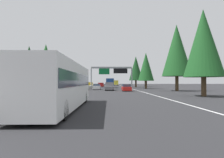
% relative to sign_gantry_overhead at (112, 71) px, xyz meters
% --- Properties ---
extents(ground_plane, '(320.00, 320.00, 0.00)m').
position_rel_sign_gantry_overhead_xyz_m(ground_plane, '(6.43, 6.03, -5.21)').
color(ground_plane, '#262628').
extents(median_barrier, '(180.00, 0.56, 0.90)m').
position_rel_sign_gantry_overhead_xyz_m(median_barrier, '(26.43, 6.33, -4.76)').
color(median_barrier, '#9E9B93').
rests_on(median_barrier, ground).
extents(shoulder_stripe_right, '(160.00, 0.16, 0.01)m').
position_rel_sign_gantry_overhead_xyz_m(shoulder_stripe_right, '(16.43, -5.49, -5.21)').
color(shoulder_stripe_right, silver).
rests_on(shoulder_stripe_right, ground).
extents(shoulder_stripe_median, '(160.00, 0.16, 0.01)m').
position_rel_sign_gantry_overhead_xyz_m(shoulder_stripe_median, '(16.43, 5.78, -5.21)').
color(shoulder_stripe_median, silver).
rests_on(shoulder_stripe_median, ground).
extents(sign_gantry_overhead, '(0.50, 12.68, 6.55)m').
position_rel_sign_gantry_overhead_xyz_m(sign_gantry_overhead, '(0.00, 0.00, 0.00)').
color(sign_gantry_overhead, gray).
rests_on(sign_gantry_overhead, ground).
extents(bus_near_right, '(11.50, 2.55, 3.10)m').
position_rel_sign_gantry_overhead_xyz_m(bus_near_right, '(-43.53, 4.28, -3.49)').
color(bus_near_right, white).
rests_on(bus_near_right, ground).
extents(sedan_mid_left, '(4.40, 1.80, 1.47)m').
position_rel_sign_gantry_overhead_xyz_m(sedan_mid_left, '(-17.36, -2.72, -4.53)').
color(sedan_mid_left, red).
rests_on(sedan_mid_left, ground).
extents(sedan_distant_a, '(4.40, 1.80, 1.47)m').
position_rel_sign_gantry_overhead_xyz_m(sedan_distant_a, '(-8.67, 4.07, -4.53)').
color(sedan_distant_a, white).
rests_on(sedan_distant_a, ground).
extents(sedan_mid_right, '(4.40, 1.80, 1.47)m').
position_rel_sign_gantry_overhead_xyz_m(sedan_mid_right, '(28.38, 4.05, -4.53)').
color(sedan_mid_right, red).
rests_on(sedan_mid_right, ground).
extents(box_truck_distant_b, '(8.50, 2.40, 2.95)m').
position_rel_sign_gantry_overhead_xyz_m(box_truck_distant_b, '(53.39, -3.18, -3.60)').
color(box_truck_distant_b, gold).
rests_on(box_truck_distant_b, ground).
extents(minivan_far_right, '(5.00, 1.95, 1.69)m').
position_rel_sign_gantry_overhead_xyz_m(minivan_far_right, '(17.26, 4.17, -4.26)').
color(minivan_far_right, red).
rests_on(minivan_far_right, ground).
extents(pickup_mid_center, '(5.60, 2.00, 1.86)m').
position_rel_sign_gantry_overhead_xyz_m(pickup_mid_center, '(-13.24, 0.85, -4.30)').
color(pickup_mid_center, slate).
rests_on(pickup_mid_center, ground).
extents(bus_near_center, '(11.50, 2.55, 3.10)m').
position_rel_sign_gantry_overhead_xyz_m(bus_near_center, '(8.97, 0.61, -3.49)').
color(bus_near_center, '#1E4793').
rests_on(bus_near_center, ground).
extents(oncoming_near, '(5.60, 2.00, 1.86)m').
position_rel_sign_gantry_overhead_xyz_m(oncoming_near, '(25.29, 9.04, -4.30)').
color(oncoming_near, '#AD931E').
rests_on(oncoming_near, ground).
extents(conifer_right_foreground, '(5.09, 5.09, 11.57)m').
position_rel_sign_gantry_overhead_xyz_m(conifer_right_foreground, '(-32.20, -11.51, 1.82)').
color(conifer_right_foreground, '#4C3823').
rests_on(conifer_right_foreground, ground).
extents(conifer_right_near, '(6.32, 6.32, 14.37)m').
position_rel_sign_gantry_overhead_xyz_m(conifer_right_near, '(-16.58, -13.67, 3.53)').
color(conifer_right_near, '#4C3823').
rests_on(conifer_right_near, ground).
extents(conifer_right_mid, '(4.61, 4.61, 10.49)m').
position_rel_sign_gantry_overhead_xyz_m(conifer_right_mid, '(-2.33, -9.83, 1.16)').
color(conifer_right_mid, '#4C3823').
rests_on(conifer_right_mid, ground).
extents(conifer_right_far, '(5.16, 5.16, 11.72)m').
position_rel_sign_gantry_overhead_xyz_m(conifer_right_far, '(14.08, -9.26, 1.91)').
color(conifer_right_far, '#4C3823').
rests_on(conifer_right_far, ground).
extents(conifer_right_distant, '(6.26, 6.26, 14.24)m').
position_rel_sign_gantry_overhead_xyz_m(conifer_right_distant, '(28.95, -15.78, 3.45)').
color(conifer_right_distant, '#4C3823').
rests_on(conifer_right_distant, ground).
extents(conifer_left_near, '(6.03, 6.03, 13.70)m').
position_rel_sign_gantry_overhead_xyz_m(conifer_left_near, '(4.41, 26.88, 3.12)').
color(conifer_left_near, '#4C3823').
rests_on(conifer_left_near, ground).
extents(conifer_left_mid, '(6.26, 6.26, 14.24)m').
position_rel_sign_gantry_overhead_xyz_m(conifer_left_mid, '(3.88, 21.29, 3.45)').
color(conifer_left_mid, '#4C3823').
rests_on(conifer_left_mid, ground).
extents(conifer_left_far, '(4.71, 4.71, 10.71)m').
position_rel_sign_gantry_overhead_xyz_m(conifer_left_far, '(49.94, 20.59, 1.29)').
color(conifer_left_far, '#4C3823').
rests_on(conifer_left_far, ground).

